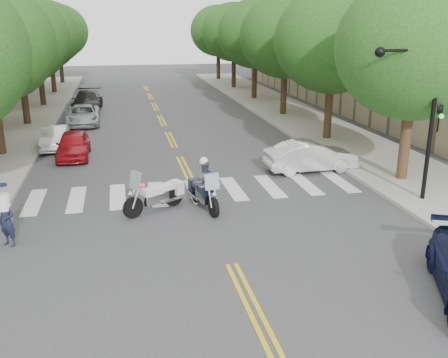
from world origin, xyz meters
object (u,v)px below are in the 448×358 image
object	(u,v)px
convertible	(311,156)
motorcycle_parked	(159,195)
motorcycle_police	(204,186)
officer_standing	(7,221)

from	to	relation	value
convertible	motorcycle_parked	bearing A→B (deg)	114.17
motorcycle_police	motorcycle_parked	xyz separation A→B (m)	(-1.61, 0.17, -0.30)
motorcycle_parked	motorcycle_police	bearing A→B (deg)	-128.65
motorcycle_police	motorcycle_parked	distance (m)	1.65
motorcycle_police	officer_standing	bearing A→B (deg)	5.23
motorcycle_police	officer_standing	distance (m)	6.62
motorcycle_police	officer_standing	size ratio (longest dim) A/B	1.49
motorcycle_parked	convertible	size ratio (longest dim) A/B	0.54
motorcycle_police	convertible	xyz separation A→B (m)	(5.58, 3.73, -0.18)
officer_standing	convertible	xyz separation A→B (m)	(11.91, 5.66, -0.11)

